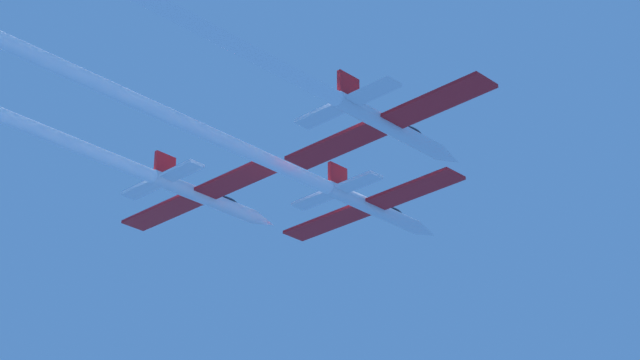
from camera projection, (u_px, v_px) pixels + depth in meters
jet_lead at (241, 148)px, 81.98m from camera, size 16.68×50.52×2.76m
jet_left_wing at (18, 122)px, 80.30m from camera, size 16.68×56.91×2.76m
jet_right_wing at (190, 21)px, 67.38m from camera, size 16.68×58.19×2.76m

